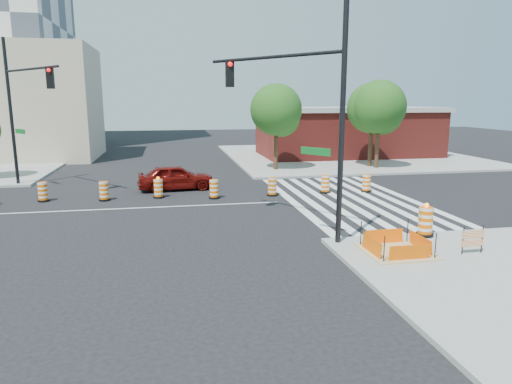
# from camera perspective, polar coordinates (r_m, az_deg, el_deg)

# --- Properties ---
(ground) EXTENTS (120.00, 120.00, 0.00)m
(ground) POSITION_cam_1_polar(r_m,az_deg,el_deg) (23.38, -14.20, -1.94)
(ground) COLOR black
(ground) RESTS_ON ground
(sidewalk_ne) EXTENTS (22.00, 22.00, 0.15)m
(sidewalk_ne) POSITION_cam_1_polar(r_m,az_deg,el_deg) (44.26, 11.20, 4.49)
(sidewalk_ne) COLOR gray
(sidewalk_ne) RESTS_ON ground
(crosswalk_east) EXTENTS (6.75, 13.50, 0.01)m
(crosswalk_east) POSITION_cam_1_polar(r_m,az_deg,el_deg) (25.18, 11.51, -0.86)
(crosswalk_east) COLOR silver
(crosswalk_east) RESTS_ON ground
(lane_centerline) EXTENTS (14.00, 0.12, 0.01)m
(lane_centerline) POSITION_cam_1_polar(r_m,az_deg,el_deg) (23.38, -14.20, -1.93)
(lane_centerline) COLOR silver
(lane_centerline) RESTS_ON ground
(excavation_pit) EXTENTS (2.20, 2.20, 0.90)m
(excavation_pit) POSITION_cam_1_polar(r_m,az_deg,el_deg) (16.44, 17.08, -6.96)
(excavation_pit) COLOR tan
(excavation_pit) RESTS_ON ground
(brick_storefront) EXTENTS (16.50, 8.50, 4.60)m
(brick_storefront) POSITION_cam_1_polar(r_m,az_deg,el_deg) (44.05, 11.31, 7.38)
(brick_storefront) COLOR maroon
(brick_storefront) RESTS_ON ground
(beige_midrise) EXTENTS (14.00, 10.00, 10.00)m
(beige_midrise) POSITION_cam_1_polar(r_m,az_deg,el_deg) (46.72, -28.04, 9.80)
(beige_midrise) COLOR #BAA98E
(beige_midrise) RESTS_ON ground
(red_coupe) EXTENTS (4.63, 2.28, 1.52)m
(red_coupe) POSITION_cam_1_polar(r_m,az_deg,el_deg) (27.53, -9.97, 1.84)
(red_coupe) COLOR #590A07
(red_coupe) RESTS_ON ground
(signal_pole_se) EXTENTS (4.08, 5.34, 8.69)m
(signal_pole_se) POSITION_cam_1_polar(r_m,az_deg,el_deg) (17.34, 5.59, 11.54)
(signal_pole_se) COLOR black
(signal_pole_se) RESTS_ON ground
(signal_pole_nw) EXTENTS (4.18, 5.32, 8.75)m
(signal_pole_nw) POSITION_cam_1_polar(r_m,az_deg,el_deg) (30.03, -27.21, 10.36)
(signal_pole_nw) COLOR black
(signal_pole_nw) RESTS_ON ground
(pit_drum) EXTENTS (0.66, 0.66, 1.30)m
(pit_drum) POSITION_cam_1_polar(r_m,az_deg,el_deg) (18.58, 20.41, -3.58)
(pit_drum) COLOR black
(pit_drum) RESTS_ON ground
(barricade) EXTENTS (0.82, 0.05, 0.97)m
(barricade) POSITION_cam_1_polar(r_m,az_deg,el_deg) (17.11, 25.46, -5.26)
(barricade) COLOR #EC6304
(barricade) RESTS_ON ground
(tree_north_c) EXTENTS (3.80, 3.80, 6.47)m
(tree_north_c) POSITION_cam_1_polar(r_m,az_deg,el_deg) (34.07, 2.57, 9.87)
(tree_north_c) COLOR #382314
(tree_north_c) RESTS_ON ground
(tree_north_d) EXTENTS (3.88, 3.88, 6.60)m
(tree_north_d) POSITION_cam_1_polar(r_m,az_deg,el_deg) (36.75, 14.35, 9.79)
(tree_north_d) COLOR #382314
(tree_north_d) RESTS_ON ground
(tree_north_e) EXTENTS (3.98, 3.98, 6.76)m
(tree_north_e) POSITION_cam_1_polar(r_m,az_deg,el_deg) (36.04, 15.17, 9.90)
(tree_north_e) COLOR #382314
(tree_north_e) RESTS_ON ground
(median_drum_2) EXTENTS (0.60, 0.60, 1.02)m
(median_drum_2) POSITION_cam_1_polar(r_m,az_deg,el_deg) (26.52, -25.08, -0.06)
(median_drum_2) COLOR black
(median_drum_2) RESTS_ON ground
(median_drum_3) EXTENTS (0.60, 0.60, 1.02)m
(median_drum_3) POSITION_cam_1_polar(r_m,az_deg,el_deg) (25.51, -18.47, 0.02)
(median_drum_3) COLOR black
(median_drum_3) RESTS_ON ground
(median_drum_4) EXTENTS (0.60, 0.60, 1.18)m
(median_drum_4) POSITION_cam_1_polar(r_m,az_deg,el_deg) (25.46, -12.10, 0.36)
(median_drum_4) COLOR black
(median_drum_4) RESTS_ON ground
(median_drum_5) EXTENTS (0.60, 0.60, 1.02)m
(median_drum_5) POSITION_cam_1_polar(r_m,az_deg,el_deg) (24.84, -5.26, 0.28)
(median_drum_5) COLOR black
(median_drum_5) RESTS_ON ground
(median_drum_6) EXTENTS (0.60, 0.60, 1.02)m
(median_drum_6) POSITION_cam_1_polar(r_m,az_deg,el_deg) (25.47, 2.04, 0.60)
(median_drum_6) COLOR black
(median_drum_6) RESTS_ON ground
(median_drum_7) EXTENTS (0.60, 0.60, 1.02)m
(median_drum_7) POSITION_cam_1_polar(r_m,az_deg,el_deg) (26.54, 8.66, 0.91)
(median_drum_7) COLOR black
(median_drum_7) RESTS_ON ground
(median_drum_8) EXTENTS (0.60, 0.60, 1.02)m
(median_drum_8) POSITION_cam_1_polar(r_m,az_deg,el_deg) (27.31, 13.64, 1.01)
(median_drum_8) COLOR black
(median_drum_8) RESTS_ON ground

